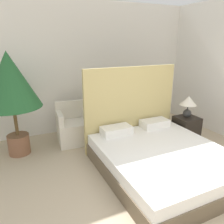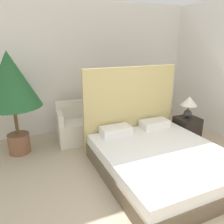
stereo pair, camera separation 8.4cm
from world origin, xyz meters
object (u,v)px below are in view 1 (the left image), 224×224
Objects in this scene: armchair_near_window_right at (115,122)px; nightstand at (186,129)px; side_table at (95,128)px; bed at (159,154)px; potted_palm at (10,84)px; armchair_near_window_left at (74,129)px; table_lamp at (188,103)px.

armchair_near_window_right reaches higher than nightstand.
armchair_near_window_right is 0.48m from side_table.
bed is 1.14× the size of potted_palm.
armchair_near_window_left is at bearing 2.35° from potted_palm.
potted_palm reaches higher than nightstand.
armchair_near_window_right is at bearing 144.33° from table_lamp.
table_lamp is at bearing 29.94° from bed.
bed is 1.67m from side_table.
table_lamp reaches higher than side_table.
potted_palm is (-2.03, -0.04, 1.04)m from armchair_near_window_right.
bed reaches higher than armchair_near_window_right.
armchair_near_window_left is at bearing 121.56° from bed.
potted_palm reaches higher than armchair_near_window_left.
armchair_near_window_left and armchair_near_window_right have the same top height.
potted_palm is at bearing -177.13° from armchair_near_window_right.
table_lamp is at bearing -14.52° from potted_palm.
bed reaches higher than table_lamp.
armchair_near_window_right reaches higher than side_table.
armchair_near_window_left is 0.95m from armchair_near_window_right.
side_table is at bearing 5.15° from armchair_near_window_left.
armchair_near_window_left is 2.42m from table_lamp.
nightstand is at bearing -14.83° from potted_palm.
side_table is (-0.47, 0.00, -0.06)m from armchair_near_window_right.
nightstand is at bearing -17.92° from armchair_near_window_left.
armchair_near_window_left is 0.44× the size of potted_palm.
armchair_near_window_right is 1.76× the size of side_table.
bed is at bearing -53.78° from armchair_near_window_left.
nightstand is (2.19, -0.91, -0.04)m from armchair_near_window_left.
side_table is at bearing -178.86° from armchair_near_window_right.
bed is 1.39m from nightstand.
armchair_near_window_left is 1.62× the size of nightstand.
potted_palm is 3.42m from table_lamp.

